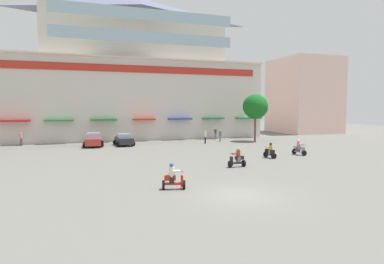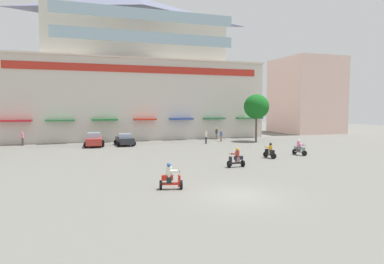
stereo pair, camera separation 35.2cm
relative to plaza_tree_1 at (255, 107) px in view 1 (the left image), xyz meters
name	(u,v)px [view 1 (the left image)]	position (x,y,z in m)	size (l,w,h in m)	color
ground_plane	(175,159)	(-14.56, -11.25, -4.75)	(128.00, 128.00, 0.00)	slate
colonial_building	(135,75)	(-14.56, 11.09, 4.80)	(37.51, 14.66, 21.47)	beige
flank_building_right	(303,96)	(16.70, 11.67, 2.03)	(9.93, 10.80, 13.57)	beige
plaza_tree_1	(255,107)	(0.00, 0.00, 0.00)	(3.39, 3.54, 6.44)	brown
parked_car_0	(93,140)	(-21.26, 0.95, -3.94)	(2.53, 4.37, 1.64)	#B3342D
parked_car_1	(124,139)	(-17.68, 0.89, -4.02)	(2.45, 4.06, 1.44)	#25282E
scooter_rider_1	(270,152)	(-6.07, -13.48, -4.17)	(0.58, 1.44, 1.43)	black
scooter_rider_2	(237,159)	(-11.03, -16.68, -4.11)	(1.36, 0.55, 1.54)	black
scooter_rider_3	(173,179)	(-17.63, -21.80, -4.13)	(1.40, 0.83, 1.53)	black
scooter_rider_4	(299,149)	(-2.32, -12.74, -4.13)	(0.71, 1.54, 1.53)	black
pedestrian_0	(215,133)	(-4.15, 4.11, -3.77)	(0.38, 0.38, 1.70)	#715F56
pedestrian_1	(21,138)	(-29.55, 4.40, -3.79)	(0.50, 0.50, 1.69)	#4B3F3A
pedestrian_2	(220,135)	(-4.59, 1.40, -3.86)	(0.45, 0.45, 1.57)	#7B6557
pedestrian_3	(205,136)	(-7.52, -0.53, -3.77)	(0.40, 0.40, 1.70)	black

